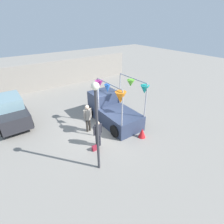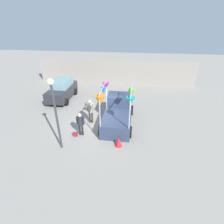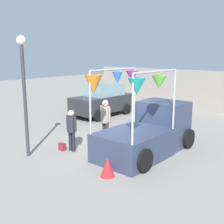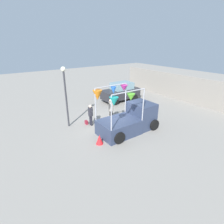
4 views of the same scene
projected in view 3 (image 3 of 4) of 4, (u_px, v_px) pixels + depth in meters
ground_plane at (115, 148)px, 11.13m from camera, size 60.00×60.00×0.00m
vendor_truck at (149, 129)px, 10.55m from camera, size 2.48×4.16×3.14m
parked_car at (103, 100)px, 16.74m from camera, size 1.88×4.00×1.88m
person_customer at (71, 127)px, 10.56m from camera, size 0.53×0.34×1.60m
person_vendor at (105, 117)px, 11.55m from camera, size 0.53×0.34×1.80m
handbag at (62, 147)px, 10.80m from camera, size 0.28×0.16×0.28m
street_lamp at (24, 80)px, 9.69m from camera, size 0.32×0.32×4.25m
brick_boundary_wall at (210, 92)px, 17.80m from camera, size 18.00×0.36×2.60m
folded_kite_bundle_crimson at (108, 167)px, 8.46m from camera, size 0.61×0.61×0.60m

